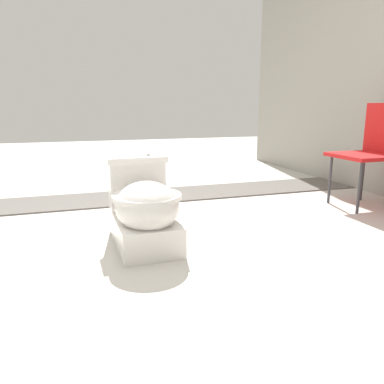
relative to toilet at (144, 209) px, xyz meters
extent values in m
plane|color=beige|center=(-0.02, -0.20, -0.22)|extent=(14.00, 14.00, 0.00)
cube|color=#605B56|center=(-1.18, 0.30, -0.21)|extent=(0.56, 8.00, 0.01)
cube|color=white|center=(0.00, 0.00, -0.14)|extent=(0.61, 0.35, 0.17)
ellipsoid|color=white|center=(0.10, 0.00, 0.04)|extent=(0.45, 0.37, 0.28)
cylinder|color=white|center=(0.10, 0.00, 0.10)|extent=(0.40, 0.40, 0.03)
cube|color=white|center=(-0.21, 0.00, 0.10)|extent=(0.19, 0.34, 0.30)
cube|color=white|center=(-0.21, 0.00, 0.27)|extent=(0.21, 0.37, 0.04)
cylinder|color=silver|center=(-0.22, 0.08, 0.29)|extent=(0.02, 0.02, 0.01)
cube|color=red|center=(-0.31, 1.85, 0.20)|extent=(0.44, 0.44, 0.03)
cylinder|color=#38383D|center=(-0.14, 1.68, -0.02)|extent=(0.02, 0.02, 0.40)
cylinder|color=#38383D|center=(-0.48, 1.68, -0.02)|extent=(0.02, 0.02, 0.40)
cylinder|color=#38383D|center=(-0.49, 2.02, -0.02)|extent=(0.02, 0.02, 0.40)
camera|label=1|loc=(2.11, -0.38, 0.59)|focal=35.00mm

